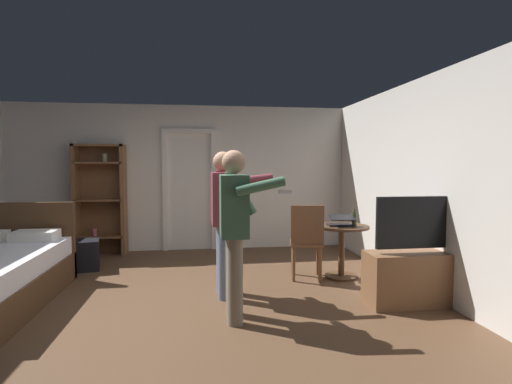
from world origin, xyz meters
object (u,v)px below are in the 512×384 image
Objects in this scene: wooden_chair at (307,239)px; person_striped_shirt at (224,213)px; bookshelf at (101,195)px; bottle_on_table at (354,219)px; suitcase_dark at (80,255)px; person_blue_shirt at (235,223)px; tv_flatscreen at (417,272)px; side_table at (342,242)px; laptop at (341,222)px.

person_striped_shirt is at bearing -156.23° from wooden_chair.
bookshelf is 4.16m from bottle_on_table.
suitcase_dark is (-0.07, -1.03, -0.78)m from bookshelf.
bottle_on_table is 0.15× the size of person_blue_shirt.
person_blue_shirt reaches higher than suitcase_dark.
tv_flatscreen is at bearing 4.44° from person_blue_shirt.
bottle_on_table is at bearing 106.75° from tv_flatscreen.
wooden_chair is at bearing 23.77° from person_striped_shirt.
person_striped_shirt reaches higher than side_table.
person_striped_shirt is at bearing -51.72° from bookshelf.
person_blue_shirt is at bearing -141.31° from laptop.
person_blue_shirt is at bearing -58.32° from suitcase_dark.
laptop is at bearing 114.50° from tv_flatscreen.
person_blue_shirt is 0.99× the size of person_striped_shirt.
person_striped_shirt is (-2.03, 0.57, 0.61)m from tv_flatscreen.
person_striped_shirt reaches higher than tv_flatscreen.
bookshelf is 3.72m from person_blue_shirt.
laptop is (-0.48, 1.05, 0.40)m from tv_flatscreen.
bottle_on_table is (0.17, -0.04, 0.05)m from laptop.
bottle_on_table is 3.88m from suitcase_dark.
bottle_on_table is at bearing 14.43° from person_striped_shirt.
person_blue_shirt is (-1.53, -1.24, 0.47)m from side_table.
tv_flatscreen is at bearing -48.33° from wooden_chair.
bookshelf is at bearing 147.19° from wooden_chair.
wooden_chair is at bearing 49.08° from person_blue_shirt.
tv_flatscreen reaches higher than suitcase_dark.
person_blue_shirt is (-1.04, -1.20, 0.41)m from wooden_chair.
side_table is 0.72× the size of wooden_chair.
person_blue_shirt is at bearing -145.17° from bottle_on_table.
side_table is at bearing -25.96° from suitcase_dark.
person_striped_shirt is at bearing -161.72° from side_table.
wooden_chair is (3.02, -1.94, -0.45)m from bookshelf.
wooden_chair is 1.64m from person_blue_shirt.
bookshelf is at bearing 142.84° from tv_flatscreen.
person_blue_shirt is at bearing -85.55° from person_striped_shirt.
bookshelf is 1.86× the size of wooden_chair.
person_blue_shirt is at bearing -175.56° from tv_flatscreen.
tv_flatscreen reaches higher than bottle_on_table.
bottle_on_table is 1.79m from person_striped_shirt.
bookshelf is at bearing 74.08° from suitcase_dark.
person_striped_shirt is (-1.56, -0.48, 0.21)m from laptop.
bookshelf is 4.02m from side_table.
person_striped_shirt is (1.92, -2.43, -0.04)m from bookshelf.
suitcase_dark is at bearing -93.70° from bookshelf.
tv_flatscreen is 2.23× the size of suitcase_dark.
bottle_on_table is at bearing 34.83° from person_blue_shirt.
suitcase_dark is at bearing 166.25° from side_table.
side_table is 1.74m from person_striped_shirt.
wooden_chair is 1.89× the size of suitcase_dark.
bottle_on_table is at bearing -12.03° from laptop.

